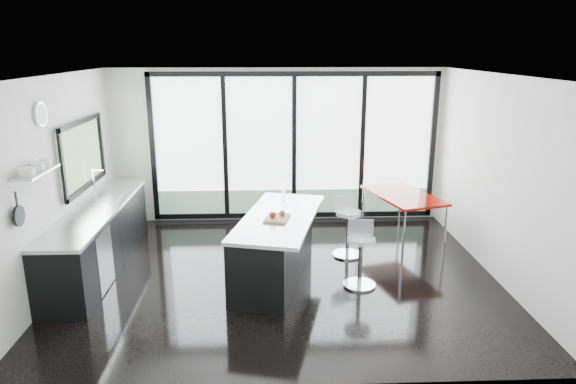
{
  "coord_description": "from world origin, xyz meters",
  "views": [
    {
      "loc": [
        -0.2,
        -6.74,
        3.14
      ],
      "look_at": [
        0.1,
        0.3,
        1.15
      ],
      "focal_mm": 32.0,
      "sensor_mm": 36.0,
      "label": 1
    }
  ],
  "objects_px": {
    "red_table": "(402,217)",
    "island": "(274,246)",
    "bar_stool_near": "(360,262)",
    "bar_stool_far": "(348,233)"
  },
  "relations": [
    {
      "from": "red_table",
      "to": "island",
      "type": "bearing_deg",
      "value": -147.75
    },
    {
      "from": "island",
      "to": "bar_stool_near",
      "type": "relative_size",
      "value": 3.41
    },
    {
      "from": "bar_stool_far",
      "to": "red_table",
      "type": "bearing_deg",
      "value": 8.5
    },
    {
      "from": "island",
      "to": "bar_stool_near",
      "type": "height_order",
      "value": "island"
    },
    {
      "from": "island",
      "to": "red_table",
      "type": "distance_m",
      "value": 2.56
    },
    {
      "from": "island",
      "to": "red_table",
      "type": "bearing_deg",
      "value": 32.25
    },
    {
      "from": "red_table",
      "to": "bar_stool_near",
      "type": "bearing_deg",
      "value": -120.31
    },
    {
      "from": "island",
      "to": "bar_stool_far",
      "type": "xyz_separation_m",
      "value": [
        1.15,
        0.7,
        -0.1
      ]
    },
    {
      "from": "bar_stool_near",
      "to": "island",
      "type": "bearing_deg",
      "value": 169.14
    },
    {
      "from": "bar_stool_near",
      "to": "red_table",
      "type": "xyz_separation_m",
      "value": [
        1.01,
        1.73,
        0.05
      ]
    }
  ]
}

